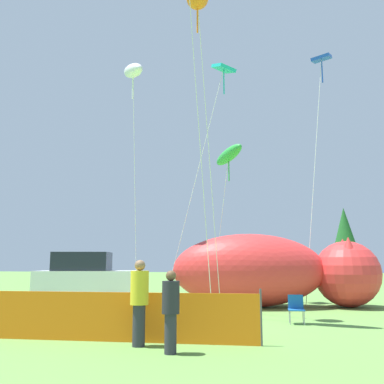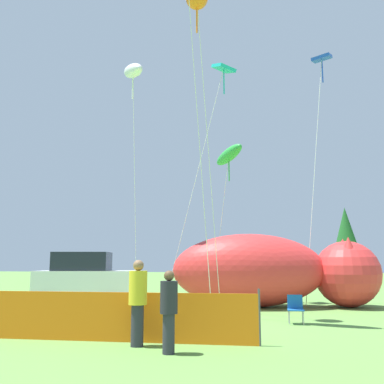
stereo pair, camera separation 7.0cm
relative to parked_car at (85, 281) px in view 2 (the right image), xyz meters
name	(u,v)px [view 2 (the right image)]	position (x,y,z in m)	size (l,w,h in m)	color
ground_plane	(168,324)	(4.12, -3.40, -1.04)	(120.00, 120.00, 0.00)	#609342
parked_car	(85,281)	(0.00, 0.00, 0.00)	(4.05, 2.36, 2.16)	white
folding_chair	(295,307)	(7.79, -2.74, -0.56)	(0.47, 0.48, 0.82)	#1959A5
inflatable_cat	(271,273)	(7.14, 1.76, 0.30)	(8.44, 3.88, 2.90)	red
safety_fence	(121,317)	(3.72, -6.37, -0.49)	(6.29, 0.19, 1.20)	orange
spectator_in_black_shirt	(169,308)	(5.08, -7.42, -0.16)	(0.35, 0.35, 1.61)	#2D2D38
spectator_in_blue_shirt	(138,299)	(4.25, -6.80, -0.05)	(0.40, 0.40, 1.82)	#2D2D38
kite_green_fish	(229,155)	(5.25, 4.43, 5.90)	(1.91, 2.54, 7.49)	silver
kite_blue_box	(321,64)	(9.93, 5.03, 10.59)	(2.07, 3.18, 12.19)	silver
kite_teal_diamond	(223,74)	(5.12, 3.27, 9.65)	(3.18, 1.81, 11.25)	silver
kite_orange_flower	(197,1)	(4.84, -2.46, 9.78)	(0.82, 3.11, 11.29)	silver
kite_white_ghost	(133,72)	(1.36, 1.12, 9.06)	(1.77, 1.96, 10.77)	silver
horizon_tree_east	(346,235)	(14.79, 29.73, 3.43)	(3.05, 3.05, 7.29)	brown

